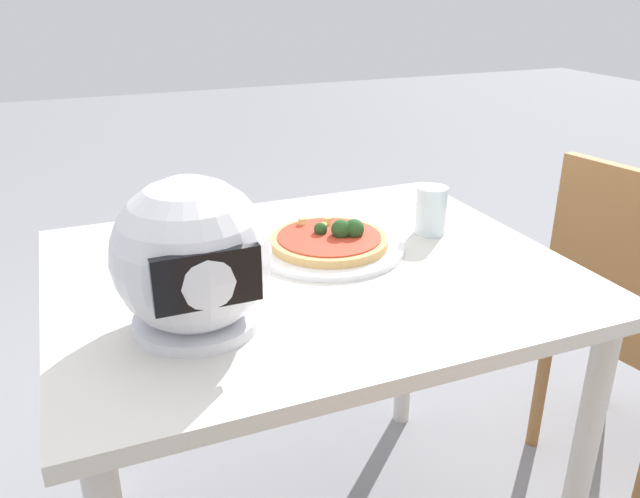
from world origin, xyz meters
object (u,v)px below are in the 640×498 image
at_px(motorcycle_helmet, 192,258).
at_px(drinking_glass, 431,210).
at_px(chair_side, 631,312).
at_px(dining_table, 311,311).
at_px(pizza, 331,239).

xyz_separation_m(motorcycle_helmet, drinking_glass, (-0.58, -0.21, -0.07)).
relative_size(motorcycle_helmet, chair_side, 0.28).
xyz_separation_m(dining_table, drinking_glass, (-0.32, -0.07, 0.16)).
xyz_separation_m(pizza, drinking_glass, (-0.25, -0.00, 0.03)).
bearing_deg(dining_table, pizza, -139.42).
xyz_separation_m(motorcycle_helmet, chair_side, (-1.13, -0.10, -0.38)).
xyz_separation_m(dining_table, motorcycle_helmet, (0.26, 0.15, 0.22)).
relative_size(dining_table, pizza, 4.05).
relative_size(dining_table, motorcycle_helmet, 3.95).
bearing_deg(motorcycle_helmet, chair_side, -175.07).
xyz_separation_m(pizza, motorcycle_helmet, (0.33, 0.21, 0.10)).
relative_size(motorcycle_helmet, drinking_glass, 2.35).
xyz_separation_m(dining_table, chair_side, (-0.87, 0.05, -0.16)).
distance_m(pizza, chair_side, 0.85).
distance_m(pizza, motorcycle_helmet, 0.40).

